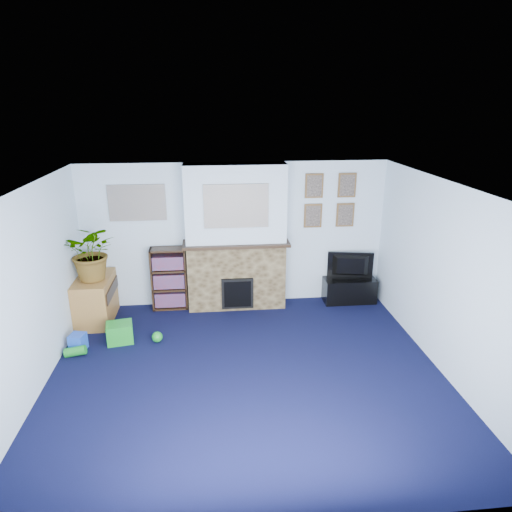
{
  "coord_description": "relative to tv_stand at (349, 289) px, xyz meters",
  "views": [
    {
      "loc": [
        -0.4,
        -5.03,
        3.33
      ],
      "look_at": [
        0.22,
        0.97,
        1.26
      ],
      "focal_mm": 32.0,
      "sensor_mm": 36.0,
      "label": 1
    }
  ],
  "objects": [
    {
      "name": "portrait_bl",
      "position": [
        -0.65,
        0.2,
        1.27
      ],
      "size": [
        0.3,
        0.03,
        0.4
      ],
      "primitive_type": "cube",
      "color": "brown",
      "rests_on": "wall_back"
    },
    {
      "name": "portrait_tr",
      "position": [
        -0.1,
        0.2,
        1.77
      ],
      "size": [
        0.3,
        0.03,
        0.4
      ],
      "primitive_type": "cube",
      "color": "brown",
      "rests_on": "wall_back"
    },
    {
      "name": "green_crate",
      "position": [
        -3.71,
        -1.03,
        -0.08
      ],
      "size": [
        0.41,
        0.35,
        0.29
      ],
      "primitive_type": "cube",
      "rotation": [
        0.0,
        0.0,
        0.18
      ],
      "color": "#198C26",
      "rests_on": "ground"
    },
    {
      "name": "toy_tube",
      "position": [
        -4.25,
        -1.37,
        -0.15
      ],
      "size": [
        0.3,
        0.13,
        0.17
      ],
      "primitive_type": "cylinder",
      "rotation": [
        0.0,
        1.43,
        0.0
      ],
      "color": "#198C26",
      "rests_on": "ground"
    },
    {
      "name": "sideboard",
      "position": [
        -4.19,
        -0.28,
        0.12
      ],
      "size": [
        0.51,
        0.92,
        0.72
      ],
      "primitive_type": "cube",
      "color": "#9E6C33",
      "rests_on": "ground"
    },
    {
      "name": "portrait_tl",
      "position": [
        -0.65,
        0.2,
        1.77
      ],
      "size": [
        0.3,
        0.03,
        0.4
      ],
      "primitive_type": "cube",
      "color": "brown",
      "rests_on": "wall_back"
    },
    {
      "name": "television",
      "position": [
        0.0,
        0.02,
        0.42
      ],
      "size": [
        0.78,
        0.24,
        0.45
      ],
      "primitive_type": "imported",
      "rotation": [
        0.0,
        0.0,
        2.96
      ],
      "color": "black",
      "rests_on": "tv_stand"
    },
    {
      "name": "ceiling",
      "position": [
        -1.95,
        -2.03,
        2.17
      ],
      "size": [
        5.0,
        4.5,
        0.01
      ],
      "primitive_type": "cube",
      "color": "white",
      "rests_on": "wall_back"
    },
    {
      "name": "wall_back",
      "position": [
        -1.95,
        0.22,
        0.97
      ],
      "size": [
        5.0,
        0.04,
        2.4
      ],
      "primitive_type": "cube",
      "color": "silver",
      "rests_on": "ground"
    },
    {
      "name": "mantel_can",
      "position": [
        -1.21,
        -0.03,
        0.99
      ],
      "size": [
        0.05,
        0.05,
        0.11
      ],
      "primitive_type": "cylinder",
      "color": "blue",
      "rests_on": "chimney_breast"
    },
    {
      "name": "portrait_br",
      "position": [
        -0.1,
        0.2,
        1.27
      ],
      "size": [
        0.3,
        0.03,
        0.4
      ],
      "primitive_type": "cube",
      "color": "brown",
      "rests_on": "wall_back"
    },
    {
      "name": "collage_left",
      "position": [
        -3.5,
        0.21,
        1.55
      ],
      "size": [
        0.9,
        0.03,
        0.58
      ],
      "primitive_type": "cube",
      "color": "gray",
      "rests_on": "wall_back"
    },
    {
      "name": "mantel_candle",
      "position": [
        -1.64,
        -0.03,
        1.01
      ],
      "size": [
        0.05,
        0.05,
        0.16
      ],
      "primitive_type": "cylinder",
      "color": "#B2BFC6",
      "rests_on": "chimney_breast"
    },
    {
      "name": "tv_stand",
      "position": [
        0.0,
        0.0,
        0.0
      ],
      "size": [
        0.88,
        0.37,
        0.42
      ],
      "primitive_type": "cube",
      "color": "black",
      "rests_on": "ground"
    },
    {
      "name": "toy_block",
      "position": [
        -4.25,
        -1.21,
        -0.12
      ],
      "size": [
        0.24,
        0.24,
        0.24
      ],
      "primitive_type": "cube",
      "rotation": [
        0.0,
        0.0,
        -0.23
      ],
      "color": "blue",
      "rests_on": "ground"
    },
    {
      "name": "potted_plant",
      "position": [
        -4.14,
        -0.33,
        0.93
      ],
      "size": [
        0.84,
        0.74,
        0.88
      ],
      "primitive_type": "imported",
      "rotation": [
        0.0,
        0.0,
        6.2
      ],
      "color": "#26661E",
      "rests_on": "sideboard"
    },
    {
      "name": "mantel_clock",
      "position": [
        -2.07,
        -0.03,
        1.0
      ],
      "size": [
        0.1,
        0.06,
        0.14
      ],
      "primitive_type": "cube",
      "color": "gold",
      "rests_on": "chimney_breast"
    },
    {
      "name": "bookshelf",
      "position": [
        -3.06,
        0.08,
        0.28
      ],
      "size": [
        0.58,
        0.28,
        1.05
      ],
      "color": "black",
      "rests_on": "ground"
    },
    {
      "name": "collage_main",
      "position": [
        -1.95,
        -0.19,
        1.55
      ],
      "size": [
        1.0,
        0.03,
        0.68
      ],
      "primitive_type": "cube",
      "color": "gray",
      "rests_on": "chimney_breast"
    },
    {
      "name": "wall_left",
      "position": [
        -4.45,
        -2.03,
        0.97
      ],
      "size": [
        0.04,
        4.5,
        2.4
      ],
      "primitive_type": "cube",
      "color": "silver",
      "rests_on": "ground"
    },
    {
      "name": "wall_right",
      "position": [
        0.55,
        -2.03,
        0.97
      ],
      "size": [
        0.04,
        4.5,
        2.4
      ],
      "primitive_type": "cube",
      "color": "silver",
      "rests_on": "ground"
    },
    {
      "name": "chimney_breast",
      "position": [
        -1.95,
        0.02,
        0.96
      ],
      "size": [
        1.72,
        0.5,
        2.4
      ],
      "color": "brown",
      "rests_on": "ground"
    },
    {
      "name": "wall_front",
      "position": [
        -1.95,
        -4.28,
        0.97
      ],
      "size": [
        5.0,
        0.04,
        2.4
      ],
      "primitive_type": "cube",
      "color": "silver",
      "rests_on": "ground"
    },
    {
      "name": "mantel_teddy",
      "position": [
        -2.54,
        -0.03,
        0.99
      ],
      "size": [
        0.14,
        0.14,
        0.14
      ],
      "primitive_type": "sphere",
      "color": "gray",
      "rests_on": "chimney_breast"
    },
    {
      "name": "toy_ball",
      "position": [
        -3.17,
        -1.09,
        -0.14
      ],
      "size": [
        0.16,
        0.16,
        0.16
      ],
      "primitive_type": "sphere",
      "color": "#198C26",
      "rests_on": "ground"
    },
    {
      "name": "floor",
      "position": [
        -1.95,
        -2.03,
        -0.23
      ],
      "size": [
        5.0,
        4.5,
        0.01
      ],
      "primitive_type": "cube",
      "color": "black",
      "rests_on": "ground"
    }
  ]
}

